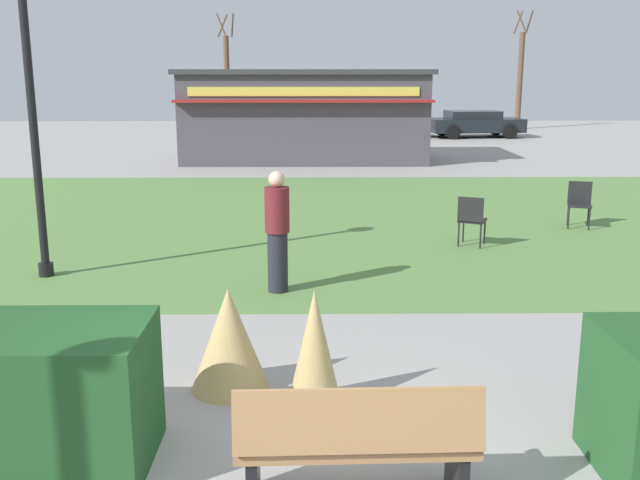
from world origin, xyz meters
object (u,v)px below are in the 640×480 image
Objects in this scene: person_strolling at (277,231)px; parked_car_center_slot at (371,123)px; lamppost_mid at (30,90)px; cafe_chair_west at (471,217)px; park_bench at (357,443)px; food_kiosk at (304,115)px; tree_left_bg at (520,78)px; parked_car_east_slot at (475,123)px; tree_right_bg at (227,80)px; parked_car_west_slot at (248,123)px; cafe_chair_east at (579,201)px.

person_strolling reaches higher than parked_car_center_slot.
lamppost_mid reaches higher than cafe_chair_west.
park_bench is 0.21× the size of food_kiosk.
tree_left_bg is at bearing 72.86° from cafe_chair_west.
parked_car_east_slot is (7.94, 23.71, -0.22)m from person_strolling.
lamppost_mid is 0.76× the size of tree_right_bg.
tree_left_bg is at bearing 30.46° from parked_car_center_slot.
person_strolling is 28.08m from tree_right_bg.
person_strolling is 30.59m from tree_left_bg.
food_kiosk is at bearing 91.51° from park_bench.
parked_car_west_slot is (-3.16, 28.85, 0.16)m from park_bench.
tree_right_bg reaches higher than parked_car_east_slot.
lamppost_mid reaches higher than food_kiosk.
lamppost_mid is 10.07m from cafe_chair_east.
cafe_chair_east is at bearing -102.79° from tree_left_bg.
park_bench is 0.29× the size of tree_left_bg.
cafe_chair_west is at bearing 14.81° from lamppost_mid.
tree_left_bg is (8.00, 4.71, 1.95)m from parked_car_center_slot.
lamppost_mid is 0.52× the size of food_kiosk.
lamppost_mid is 1.01× the size of parked_car_west_slot.
parked_car_east_slot is (7.69, 8.56, -0.88)m from food_kiosk.
parked_car_center_slot is at bearing 33.74° from person_strolling.
parked_car_center_slot is at bearing 90.13° from cafe_chair_west.
parked_car_center_slot is (2.42, 28.85, 0.16)m from park_bench.
parked_car_center_slot is 1.00× the size of parked_car_east_slot.
parked_car_west_slot reaches higher than park_bench.
park_bench is 0.39× the size of lamppost_mid.
cafe_chair_west is 0.53× the size of person_strolling.
tree_right_bg is at bearing -177.58° from tree_left_bg.
tree_right_bg reaches higher than cafe_chair_west.
food_kiosk is 1.91× the size of parked_car_east_slot.
person_strolling is at bearing -141.24° from cafe_chair_west.
tree_left_bg reaches higher than parked_car_center_slot.
parked_car_west_slot and parked_car_center_slot have the same top height.
lamppost_mid is 1.00× the size of parked_car_center_slot.
tree_left_bg is at bearing 50.45° from food_kiosk.
park_bench is at bearing -117.81° from cafe_chair_east.
tree_right_bg reaches higher than park_bench.
cafe_chair_west is 21.10m from parked_car_center_slot.
lamppost_mid reaches higher than park_bench.
food_kiosk is at bearing 103.48° from cafe_chair_west.
parked_car_center_slot reaches higher than cafe_chair_east.
tree_right_bg is at bearing 107.52° from food_kiosk.
parked_car_west_slot is 0.76× the size of tree_right_bg.
food_kiosk is at bearing -72.48° from tree_right_bg.
food_kiosk is at bearing -109.05° from parked_car_center_slot.
parked_car_center_slot is 4.73m from parked_car_east_slot.
cafe_chair_west is 1.00× the size of cafe_chair_east.
cafe_chair_west is 21.83m from parked_car_west_slot.
tree_right_bg is at bearing 90.50° from lamppost_mid.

